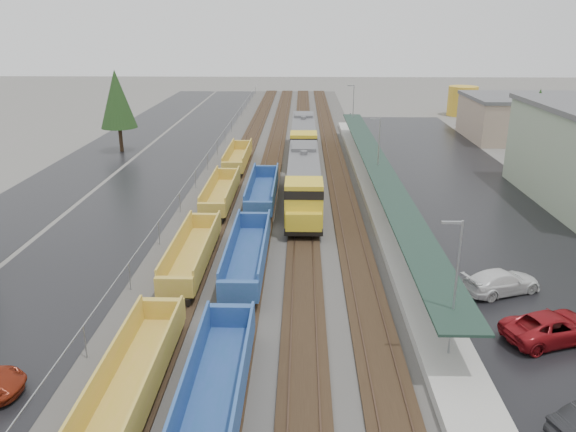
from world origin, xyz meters
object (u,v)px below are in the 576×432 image
well_string_blue (215,394)px  locomotive_lead (304,182)px  locomotive_trail (303,138)px  storage_tank (462,101)px  parked_car_east_c (501,282)px  parked_car_east_b (553,327)px  well_string_yellow (170,303)px

well_string_blue → locomotive_lead: bearing=82.5°
locomotive_trail → storage_tank: bearing=49.6°
locomotive_lead → parked_car_east_c: size_ratio=3.90×
locomotive_trail → parked_car_east_b: locomotive_trail is taller
locomotive_lead → storage_tank: 63.81m
well_string_yellow → parked_car_east_c: (21.00, 4.07, -0.33)m
well_string_yellow → well_string_blue: bearing=-65.1°
locomotive_trail → parked_car_east_b: 46.84m
locomotive_trail → well_string_yellow: locomotive_trail is taller
well_string_yellow → storage_tank: (38.05, 78.25, 1.62)m
locomotive_trail → well_string_blue: locomotive_trail is taller
storage_tank → well_string_blue: bearing=-111.4°
locomotive_lead → parked_car_east_b: (13.91, -23.70, -1.70)m
locomotive_lead → locomotive_trail: 21.00m
locomotive_lead → well_string_blue: bearing=-97.5°
well_string_blue → parked_car_east_b: well_string_blue is taller
locomotive_trail → well_string_yellow: (-8.00, -42.96, -1.40)m
locomotive_trail → storage_tank: (30.05, 35.30, 0.22)m
well_string_blue → parked_car_east_c: bearing=36.7°
storage_tank → parked_car_east_b: 81.63m
locomotive_trail → well_string_yellow: 43.72m
storage_tank → parked_car_east_c: 76.14m
locomotive_lead → parked_car_east_c: locomotive_lead is taller
locomotive_trail → locomotive_lead: bearing=-90.0°
parked_car_east_b → parked_car_east_c: (-0.91, 5.81, -0.03)m
locomotive_lead → well_string_yellow: size_ratio=0.24×
locomotive_trail → parked_car_east_c: size_ratio=3.90×
locomotive_lead → parked_car_east_b: locomotive_lead is taller
well_string_blue → storage_tank: size_ratio=14.06×
well_string_blue → parked_car_east_c: well_string_blue is taller
locomotive_trail → parked_car_east_c: 41.04m
locomotive_lead → parked_car_east_c: 22.18m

